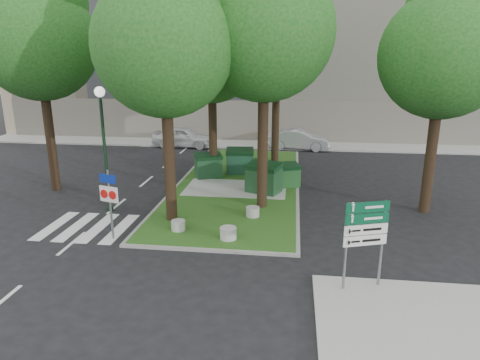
% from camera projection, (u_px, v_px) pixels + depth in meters
% --- Properties ---
extents(ground, '(120.00, 120.00, 0.00)m').
position_uv_depth(ground, '(194.00, 250.00, 14.83)').
color(ground, black).
rests_on(ground, ground).
extents(median_island, '(6.00, 16.00, 0.12)m').
position_uv_depth(median_island, '(238.00, 184.00, 22.38)').
color(median_island, '#244513').
rests_on(median_island, ground).
extents(median_kerb, '(6.30, 16.30, 0.10)m').
position_uv_depth(median_kerb, '(238.00, 184.00, 22.39)').
color(median_kerb, gray).
rests_on(median_kerb, ground).
extents(sidewalk_corner, '(5.00, 4.00, 0.12)m').
position_uv_depth(sidewalk_corner, '(416.00, 322.00, 10.70)').
color(sidewalk_corner, '#999993').
rests_on(sidewalk_corner, ground).
extents(building_sidewalk, '(42.00, 3.00, 0.12)m').
position_uv_depth(building_sidewalk, '(250.00, 144.00, 32.45)').
color(building_sidewalk, '#999993').
rests_on(building_sidewalk, ground).
extents(zebra_crossing, '(5.00, 3.00, 0.01)m').
position_uv_depth(zebra_crossing, '(109.00, 228.00, 16.71)').
color(zebra_crossing, silver).
rests_on(zebra_crossing, ground).
extents(apartment_building, '(41.00, 12.00, 16.00)m').
position_uv_depth(apartment_building, '(259.00, 39.00, 37.40)').
color(apartment_building, '#C4B993').
rests_on(apartment_building, ground).
extents(tree_median_near_left, '(5.20, 5.20, 10.53)m').
position_uv_depth(tree_median_near_left, '(166.00, 32.00, 15.42)').
color(tree_median_near_left, black).
rests_on(tree_median_near_left, ground).
extents(tree_median_near_right, '(5.60, 5.60, 11.46)m').
position_uv_depth(tree_median_near_right, '(267.00, 16.00, 16.72)').
color(tree_median_near_right, black).
rests_on(tree_median_near_right, ground).
extents(tree_median_mid, '(4.80, 4.80, 9.99)m').
position_uv_depth(tree_median_mid, '(213.00, 46.00, 21.65)').
color(tree_median_mid, black).
rests_on(tree_median_mid, ground).
extents(tree_median_far, '(5.80, 5.80, 11.93)m').
position_uv_depth(tree_median_far, '(279.00, 22.00, 23.75)').
color(tree_median_far, black).
rests_on(tree_median_far, ground).
extents(tree_street_left, '(5.40, 5.40, 11.00)m').
position_uv_depth(tree_street_left, '(39.00, 30.00, 19.51)').
color(tree_street_left, black).
rests_on(tree_street_left, ground).
extents(tree_street_right, '(5.00, 5.00, 10.06)m').
position_uv_depth(tree_street_right, '(447.00, 43.00, 16.63)').
color(tree_street_right, black).
rests_on(tree_street_right, ground).
extents(dumpster_a, '(1.71, 1.49, 1.33)m').
position_uv_depth(dumpster_a, '(208.00, 166.00, 23.28)').
color(dumpster_a, '#0E3618').
rests_on(dumpster_a, median_island).
extents(dumpster_b, '(1.61, 1.20, 1.42)m').
position_uv_depth(dumpster_b, '(240.00, 161.00, 24.10)').
color(dumpster_b, '#113C25').
rests_on(dumpster_b, median_island).
extents(dumpster_c, '(1.90, 1.65, 1.48)m').
position_uv_depth(dumpster_c, '(264.00, 178.00, 20.63)').
color(dumpster_c, black).
rests_on(dumpster_c, median_island).
extents(dumpster_d, '(1.52, 1.30, 1.19)m').
position_uv_depth(dumpster_d, '(286.00, 175.00, 21.61)').
color(dumpster_d, '#154518').
rests_on(dumpster_d, median_island).
extents(bollard_left, '(0.53, 0.53, 0.38)m').
position_uv_depth(bollard_left, '(178.00, 225.00, 16.20)').
color(bollard_left, '#A5A6A1').
rests_on(bollard_left, median_island).
extents(bollard_right, '(0.55, 0.55, 0.40)m').
position_uv_depth(bollard_right, '(253.00, 212.00, 17.59)').
color(bollard_right, '#969792').
rests_on(bollard_right, median_island).
extents(bollard_mid, '(0.60, 0.60, 0.43)m').
position_uv_depth(bollard_mid, '(228.00, 233.00, 15.41)').
color(bollard_mid, '#ACAAA6').
rests_on(bollard_mid, median_island).
extents(litter_bin, '(0.36, 0.36, 0.63)m').
position_uv_depth(litter_bin, '(263.00, 180.00, 21.76)').
color(litter_bin, '#B0C216').
rests_on(litter_bin, median_island).
extents(street_lamp, '(0.42, 0.42, 5.31)m').
position_uv_depth(street_lamp, '(103.00, 135.00, 17.71)').
color(street_lamp, black).
rests_on(street_lamp, ground).
extents(traffic_sign_pole, '(0.76, 0.27, 2.62)m').
position_uv_depth(traffic_sign_pole, '(110.00, 195.00, 15.29)').
color(traffic_sign_pole, slate).
rests_on(traffic_sign_pole, ground).
extents(directional_sign, '(1.23, 0.45, 2.57)m').
position_uv_depth(directional_sign, '(365.00, 231.00, 11.78)').
color(directional_sign, slate).
rests_on(directional_sign, sidewalk_corner).
extents(car_white, '(4.61, 2.09, 1.54)m').
position_uv_depth(car_white, '(183.00, 137.00, 31.64)').
color(car_white, silver).
rests_on(car_white, ground).
extents(car_silver, '(4.50, 1.92, 1.44)m').
position_uv_depth(car_silver, '(299.00, 140.00, 30.76)').
color(car_silver, '#A3A5AB').
rests_on(car_silver, ground).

